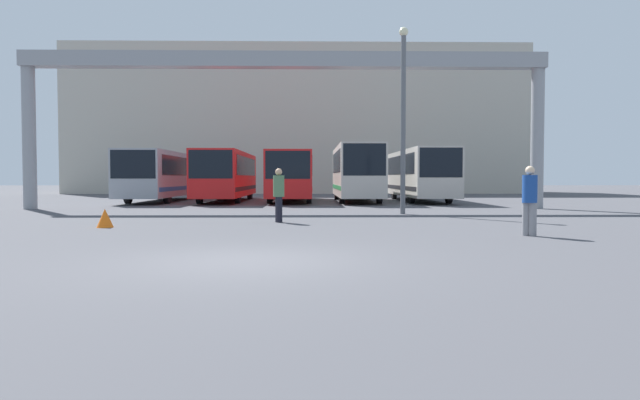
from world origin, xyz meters
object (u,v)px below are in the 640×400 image
at_px(traffic_cone, 105,218).
at_px(pedestrian_mid_right, 279,194).
at_px(bus_slot_0, 163,173).
at_px(pedestrian_mid_left, 530,199).
at_px(bus_slot_2, 291,174).
at_px(bus_slot_4, 419,172).
at_px(lamp_post, 403,112).
at_px(bus_slot_3, 356,170).
at_px(bus_slot_1, 227,173).

bearing_deg(traffic_cone, pedestrian_mid_right, 20.33).
bearing_deg(bus_slot_0, pedestrian_mid_left, -55.70).
bearing_deg(pedestrian_mid_left, pedestrian_mid_right, -175.85).
height_order(bus_slot_2, bus_slot_4, bus_slot_4).
relative_size(bus_slot_0, lamp_post, 1.61).
distance_m(bus_slot_2, bus_slot_3, 4.01).
bearing_deg(bus_slot_2, bus_slot_4, 2.04).
xyz_separation_m(bus_slot_1, pedestrian_mid_left, (10.63, -21.28, -0.80)).
height_order(bus_slot_2, pedestrian_mid_right, bus_slot_2).
relative_size(pedestrian_mid_right, lamp_post, 0.24).
distance_m(bus_slot_0, bus_slot_4, 15.97).
bearing_deg(bus_slot_2, traffic_cone, -104.73).
bearing_deg(bus_slot_3, bus_slot_2, 174.97).
xyz_separation_m(bus_slot_3, bus_slot_4, (3.99, 0.64, -0.12)).
height_order(bus_slot_1, pedestrian_mid_left, bus_slot_1).
bearing_deg(pedestrian_mid_left, bus_slot_0, 162.90).
bearing_deg(bus_slot_2, pedestrian_mid_left, -72.56).
bearing_deg(bus_slot_2, bus_slot_1, 177.67).
xyz_separation_m(pedestrian_mid_right, traffic_cone, (-4.99, -1.85, -0.66)).
bearing_deg(bus_slot_0, bus_slot_2, -2.25).
relative_size(bus_slot_0, pedestrian_mid_right, 6.82).
xyz_separation_m(pedestrian_mid_left, pedestrian_mid_right, (-6.51, 4.47, 0.00)).
distance_m(bus_slot_2, bus_slot_4, 7.99).
relative_size(bus_slot_2, bus_slot_4, 0.95).
relative_size(traffic_cone, lamp_post, 0.07).
distance_m(bus_slot_0, lamp_post, 18.27).
distance_m(bus_slot_2, pedestrian_mid_right, 16.67).
xyz_separation_m(bus_slot_0, pedestrian_mid_right, (8.11, -16.97, -0.80)).
relative_size(bus_slot_0, bus_slot_3, 1.12).
xyz_separation_m(bus_slot_4, lamp_post, (-3.11, -12.74, 2.27)).
bearing_deg(pedestrian_mid_right, bus_slot_4, -41.93).
distance_m(bus_slot_3, pedestrian_mid_left, 20.96).
height_order(bus_slot_0, bus_slot_4, bus_slot_4).
bearing_deg(bus_slot_4, pedestrian_mid_left, -93.61).
height_order(bus_slot_2, traffic_cone, bus_slot_2).
bearing_deg(bus_slot_1, bus_slot_0, 177.83).
bearing_deg(traffic_cone, lamp_post, 31.85).
bearing_deg(lamp_post, bus_slot_0, 135.22).
xyz_separation_m(bus_slot_3, lamp_post, (0.88, -12.10, 2.15)).
height_order(traffic_cone, lamp_post, lamp_post).
bearing_deg(traffic_cone, bus_slot_2, 75.27).
xyz_separation_m(bus_slot_1, bus_slot_2, (3.99, -0.16, -0.02)).
relative_size(bus_slot_2, pedestrian_mid_left, 6.49).
xyz_separation_m(bus_slot_1, bus_slot_3, (7.99, -0.51, 0.19)).
bearing_deg(bus_slot_3, lamp_post, -85.83).
bearing_deg(pedestrian_mid_right, pedestrian_mid_left, -141.47).
bearing_deg(bus_slot_1, traffic_cone, -92.68).
bearing_deg(traffic_cone, pedestrian_mid_left, -12.83).
bearing_deg(traffic_cone, bus_slot_4, 55.62).
xyz_separation_m(pedestrian_mid_left, traffic_cone, (-11.50, 2.62, -0.65)).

